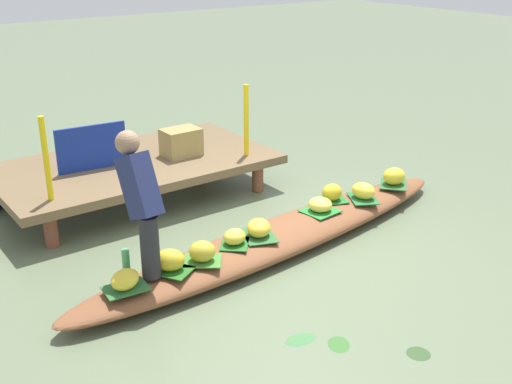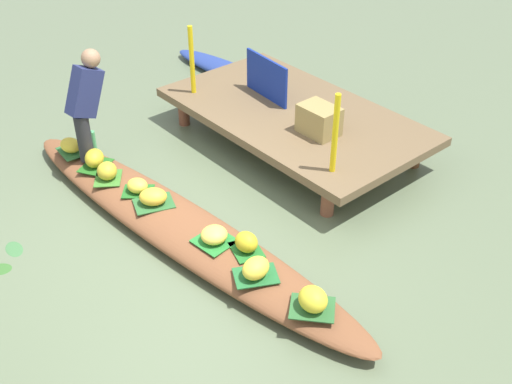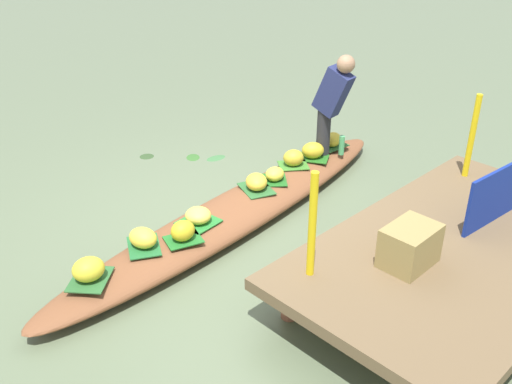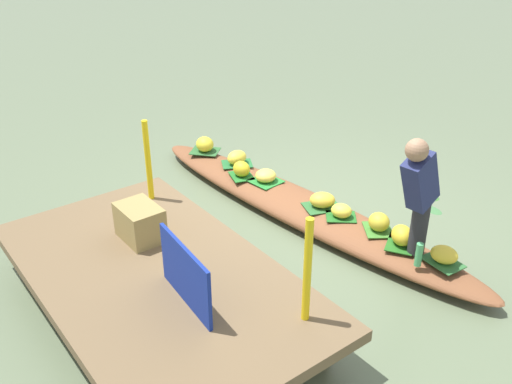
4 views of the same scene
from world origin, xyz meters
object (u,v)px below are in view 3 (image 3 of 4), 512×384
at_px(vendor_boat, 238,211).
at_px(banana_bunch_0, 88,269).
at_px(banana_bunch_4, 256,182).
at_px(banana_bunch_6, 313,150).
at_px(banana_bunch_1, 293,158).
at_px(banana_bunch_3, 275,174).
at_px(banana_bunch_2, 198,215).
at_px(vendor_person, 332,99).
at_px(banana_bunch_7, 333,139).
at_px(produce_crate, 410,246).
at_px(market_banner, 494,196).
at_px(banana_bunch_5, 143,238).
at_px(water_bottle, 342,145).
at_px(banana_bunch_8, 183,231).

relative_size(vendor_boat, banana_bunch_0, 18.51).
bearing_deg(banana_bunch_4, banana_bunch_0, 5.05).
distance_m(vendor_boat, banana_bunch_6, 1.35).
distance_m(banana_bunch_1, banana_bunch_3, 0.43).
relative_size(banana_bunch_2, vendor_person, 0.20).
bearing_deg(banana_bunch_2, banana_bunch_7, -173.68).
relative_size(banana_bunch_1, produce_crate, 0.53).
xyz_separation_m(vendor_person, market_banner, (0.45, 2.16, -0.23)).
relative_size(banana_bunch_3, banana_bunch_4, 0.81).
distance_m(banana_bunch_5, banana_bunch_6, 2.49).
distance_m(banana_bunch_2, banana_bunch_6, 1.89).
distance_m(vendor_boat, banana_bunch_2, 0.59).
distance_m(banana_bunch_2, banana_bunch_4, 0.87).
bearing_deg(banana_bunch_6, market_banner, 83.23).
height_order(banana_bunch_4, vendor_person, vendor_person).
bearing_deg(banana_bunch_7, banana_bunch_2, 6.32).
distance_m(vendor_person, produce_crate, 2.53).
bearing_deg(banana_bunch_0, market_banner, 144.95).
xyz_separation_m(banana_bunch_3, banana_bunch_7, (-1.17, -0.15, 0.01)).
distance_m(banana_bunch_3, banana_bunch_4, 0.28).
xyz_separation_m(vendor_boat, banana_bunch_7, (-1.77, -0.21, 0.21)).
bearing_deg(banana_bunch_0, water_bottle, -178.03).
bearing_deg(produce_crate, banana_bunch_0, -46.03).
xyz_separation_m(banana_bunch_1, banana_bunch_4, (0.70, 0.12, -0.01)).
height_order(vendor_boat, banana_bunch_7, banana_bunch_7).
relative_size(banana_bunch_5, banana_bunch_6, 1.04).
bearing_deg(banana_bunch_1, banana_bunch_0, 6.20).
height_order(banana_bunch_2, market_banner, market_banner).
height_order(banana_bunch_5, market_banner, market_banner).
bearing_deg(banana_bunch_5, produce_crate, 121.25).
bearing_deg(banana_bunch_4, market_banner, 109.09).
bearing_deg(banana_bunch_7, water_bottle, 62.36).
height_order(banana_bunch_4, market_banner, market_banner).
xyz_separation_m(vendor_boat, banana_bunch_5, (1.16, 0.03, 0.21)).
distance_m(banana_bunch_5, produce_crate, 2.26).
xyz_separation_m(banana_bunch_1, water_bottle, (-0.64, 0.18, 0.02)).
xyz_separation_m(banana_bunch_1, banana_bunch_3, (0.42, 0.11, -0.02)).
bearing_deg(banana_bunch_2, banana_bunch_4, -173.39).
bearing_deg(banana_bunch_3, banana_bunch_4, 1.42).
bearing_deg(banana_bunch_6, banana_bunch_5, 4.13).
distance_m(banana_bunch_0, banana_bunch_1, 2.78).
relative_size(banana_bunch_1, water_bottle, 1.01).
bearing_deg(water_bottle, banana_bunch_7, -117.64).
relative_size(banana_bunch_2, produce_crate, 0.57).
bearing_deg(vendor_person, banana_bunch_3, -0.20).
bearing_deg(banana_bunch_8, banana_bunch_2, -153.96).
bearing_deg(vendor_person, banana_bunch_2, 2.89).
bearing_deg(banana_bunch_2, banana_bunch_5, -1.61).
relative_size(banana_bunch_0, water_bottle, 1.13).
height_order(banana_bunch_1, banana_bunch_8, same).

